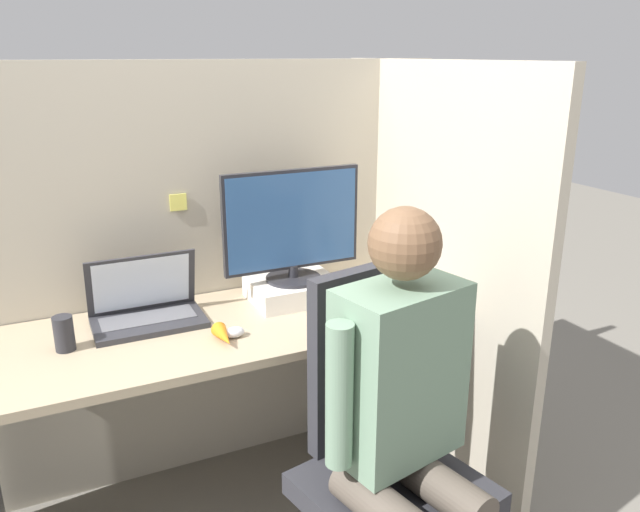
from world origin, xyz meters
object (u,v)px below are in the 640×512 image
at_px(paper_box, 294,289).
at_px(office_chair, 383,444).
at_px(monitor, 292,226).
at_px(laptop, 147,310).
at_px(pen_cup, 64,333).
at_px(stapler, 390,281).
at_px(carrot_toy, 224,336).
at_px(person, 406,413).

distance_m(paper_box, office_chair, 0.72).
height_order(paper_box, monitor, monitor).
relative_size(laptop, pen_cup, 3.29).
xyz_separation_m(paper_box, office_chair, (-0.00, -0.68, -0.25)).
xyz_separation_m(laptop, stapler, (0.94, -0.05, -0.03)).
bearing_deg(carrot_toy, monitor, 36.25).
bearing_deg(office_chair, monitor, 89.81).
xyz_separation_m(monitor, stapler, (0.40, -0.04, -0.27)).
bearing_deg(carrot_toy, office_chair, -50.51).
xyz_separation_m(carrot_toy, office_chair, (0.35, -0.42, -0.24)).
bearing_deg(office_chair, paper_box, 89.80).
bearing_deg(office_chair, laptop, 127.86).
bearing_deg(pen_cup, monitor, 6.39).
xyz_separation_m(monitor, pen_cup, (-0.81, -0.09, -0.23)).
distance_m(paper_box, laptop, 0.54).
distance_m(paper_box, pen_cup, 0.82).
bearing_deg(paper_box, stapler, -5.19).
height_order(paper_box, laptop, laptop).
bearing_deg(monitor, carrot_toy, -143.75).
xyz_separation_m(paper_box, laptop, (-0.54, 0.02, 0.01)).
height_order(laptop, pen_cup, laptop).
distance_m(stapler, carrot_toy, 0.78).
relative_size(paper_box, monitor, 0.61).
bearing_deg(pen_cup, person, -44.16).
xyz_separation_m(paper_box, monitor, (-0.00, 0.00, 0.25)).
xyz_separation_m(monitor, carrot_toy, (-0.35, -0.26, -0.26)).
xyz_separation_m(laptop, pen_cup, (-0.27, -0.10, 0.01)).
bearing_deg(carrot_toy, laptop, 125.16).
height_order(laptop, stapler, laptop).
height_order(person, pen_cup, person).
distance_m(laptop, person, 1.00).
distance_m(carrot_toy, office_chair, 0.60).
distance_m(paper_box, monitor, 0.25).
height_order(stapler, office_chair, office_chair).
distance_m(paper_box, carrot_toy, 0.43).
bearing_deg(pen_cup, office_chair, -35.98).
height_order(carrot_toy, pen_cup, pen_cup).
height_order(stapler, carrot_toy, carrot_toy).
xyz_separation_m(paper_box, carrot_toy, (-0.35, -0.25, -0.01)).
bearing_deg(stapler, laptop, 176.81).
relative_size(monitor, laptop, 1.41).
bearing_deg(pen_cup, paper_box, 6.19).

